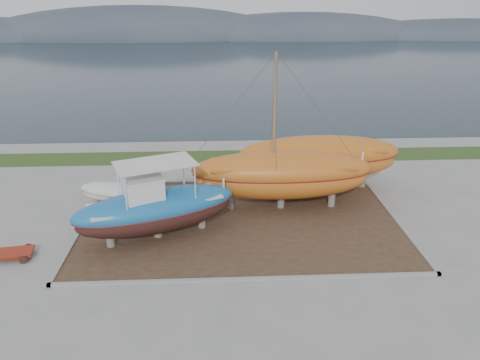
{
  "coord_description": "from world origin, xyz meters",
  "views": [
    {
      "loc": [
        -1.27,
        -20.52,
        12.52
      ],
      "look_at": [
        -0.05,
        4.0,
        2.61
      ],
      "focal_mm": 35.0,
      "sensor_mm": 36.0,
      "label": 1
    }
  ],
  "objects_px": {
    "white_dinghy": "(114,195)",
    "orange_bare_hull": "(319,163)",
    "red_trailer": "(14,255)",
    "orange_sailboat": "(283,134)",
    "blue_caique": "(156,201)"
  },
  "relations": [
    {
      "from": "white_dinghy",
      "to": "red_trailer",
      "type": "xyz_separation_m",
      "value": [
        -3.86,
        -6.05,
        -0.55
      ]
    },
    {
      "from": "white_dinghy",
      "to": "orange_sailboat",
      "type": "xyz_separation_m",
      "value": [
        10.37,
        -0.82,
        4.02
      ]
    },
    {
      "from": "orange_bare_hull",
      "to": "blue_caique",
      "type": "bearing_deg",
      "value": -149.48
    },
    {
      "from": "orange_bare_hull",
      "to": "red_trailer",
      "type": "distance_m",
      "value": 19.06
    },
    {
      "from": "orange_bare_hull",
      "to": "white_dinghy",
      "type": "bearing_deg",
      "value": -172.4
    },
    {
      "from": "blue_caique",
      "to": "red_trailer",
      "type": "xyz_separation_m",
      "value": [
        -7.02,
        -1.85,
        -2.0
      ]
    },
    {
      "from": "white_dinghy",
      "to": "orange_bare_hull",
      "type": "xyz_separation_m",
      "value": [
        13.27,
        2.14,
        1.09
      ]
    },
    {
      "from": "red_trailer",
      "to": "orange_bare_hull",
      "type": "bearing_deg",
      "value": 17.04
    },
    {
      "from": "blue_caique",
      "to": "orange_bare_hull",
      "type": "bearing_deg",
      "value": 10.23
    },
    {
      "from": "blue_caique",
      "to": "orange_bare_hull",
      "type": "height_order",
      "value": "blue_caique"
    },
    {
      "from": "orange_bare_hull",
      "to": "red_trailer",
      "type": "relative_size",
      "value": 4.02
    },
    {
      "from": "orange_bare_hull",
      "to": "red_trailer",
      "type": "bearing_deg",
      "value": -156.03
    },
    {
      "from": "orange_sailboat",
      "to": "blue_caique",
      "type": "bearing_deg",
      "value": -155.17
    },
    {
      "from": "orange_sailboat",
      "to": "orange_bare_hull",
      "type": "bearing_deg",
      "value": 45.31
    },
    {
      "from": "orange_sailboat",
      "to": "red_trailer",
      "type": "distance_m",
      "value": 15.84
    }
  ]
}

